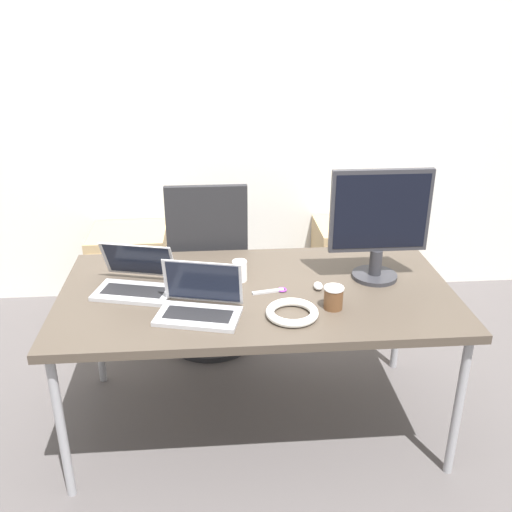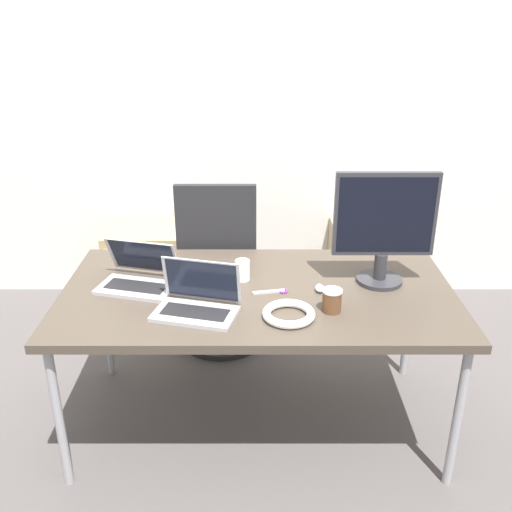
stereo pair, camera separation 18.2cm
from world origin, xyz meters
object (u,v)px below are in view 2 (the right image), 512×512
Objects in this scene: cabinet_left at (145,268)px; mouse at (318,288)px; coffee_cup_white at (241,270)px; monitor at (382,226)px; laptop_left at (137,277)px; laptop_right at (195,302)px; cable_coil at (287,314)px; cabinet_right at (366,267)px; office_chair at (218,284)px; coffee_cup_brown at (330,300)px.

cabinet_left is 9.24× the size of mouse.
coffee_cup_white reaches higher than mouse.
laptop_left is at bearing -178.16° from monitor.
laptop_right is 1.73× the size of cable_coil.
cabinet_right is at bearing 66.93° from cable_coil.
coffee_cup_brown is (0.54, -0.94, 0.39)m from office_chair.
cabinet_right is 1.86m from laptop_left.
cabinet_right is 2.63× the size of cable_coil.
monitor reaches higher than cabinet_left.
laptop_right reaches higher than cabinet_left.
office_chair is 1.21m from monitor.
cabinet_left is 1.82m from cable_coil.
coffee_cup_brown is (0.03, -0.19, 0.04)m from mouse.
laptop_right is (0.30, -0.25, 0.00)m from laptop_left.
cabinet_right is 1.44m from mouse.
cabinet_left is 1.32m from laptop_left.
laptop_right is at bearing -179.56° from coffee_cup_brown.
laptop_left is 0.85m from mouse.
monitor reaches higher than office_chair.
office_chair reaches higher than cabinet_right.
office_chair reaches higher than coffee_cup_brown.
monitor is at bearing -39.19° from office_chair.
monitor is 0.69m from coffee_cup_white.
cable_coil is at bearing -113.07° from cabinet_right.
mouse is 0.28× the size of cable_coil.
laptop_right reaches higher than laptop_left.
monitor is at bearing -2.01° from coffee_cup_white.
coffee_cup_brown is at bearing -15.87° from laptop_left.
laptop_right reaches higher than coffee_cup_white.
cabinet_right is 5.88× the size of coffee_cup_white.
laptop_left is 6.08× the size of mouse.
cable_coil is at bearing -23.88° from laptop_left.
cable_coil is at bearing -142.79° from monitor.
laptop_right is 6.07× the size of mouse.
laptop_left is 1.73× the size of cable_coil.
monitor is (-0.19, -1.16, 0.74)m from cabinet_right.
coffee_cup_white is at bearing 6.99° from laptop_left.
coffee_cup_brown is at bearing -60.04° from office_chair.
office_chair reaches higher than cabinet_left.
monitor is at bearing 37.21° from cable_coil.
cabinet_left is at bearing 120.76° from cable_coil.
laptop_right reaches higher than cabinet_right.
cabinet_left is at bearing 126.77° from coffee_cup_brown.
laptop_left is at bearing 175.75° from mouse.
cabinet_left is at bearing 129.77° from mouse.
cable_coil reaches higher than mouse.
cabinet_right is 1.71m from cable_coil.
coffee_cup_brown is at bearing -132.57° from monitor.
monitor reaches higher than coffee_cup_white.
laptop_left is 0.75m from cable_coil.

